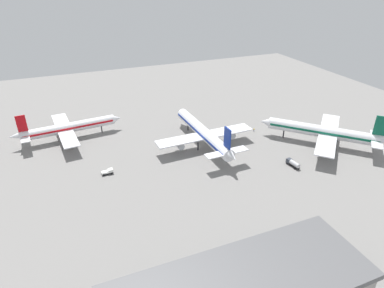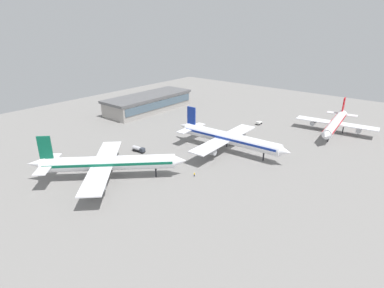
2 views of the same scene
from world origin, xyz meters
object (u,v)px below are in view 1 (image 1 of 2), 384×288
at_px(airplane_at_gate, 204,133).
at_px(airplane_taxiing, 68,128).
at_px(ground_crew_worker, 254,130).
at_px(airplane_distant, 324,132).
at_px(fuel_truck, 293,163).
at_px(pushback_tractor, 108,172).

relative_size(airplane_at_gate, airplane_taxiing, 1.13).
distance_m(airplane_at_gate, ground_crew_worker, 29.60).
bearing_deg(airplane_at_gate, ground_crew_worker, -84.58).
bearing_deg(airplane_at_gate, airplane_distant, -113.54).
height_order(airplane_at_gate, fuel_truck, airplane_at_gate).
distance_m(airplane_at_gate, airplane_distant, 53.81).
xyz_separation_m(airplane_taxiing, pushback_tractor, (11.53, -37.52, -4.55)).
relative_size(fuel_truck, ground_crew_worker, 3.87).
bearing_deg(pushback_tractor, ground_crew_worker, 7.40).
distance_m(airplane_taxiing, pushback_tractor, 39.52).
relative_size(airplane_at_gate, fuel_truck, 8.69).
distance_m(fuel_truck, pushback_tractor, 73.40).
height_order(airplane_taxiing, airplane_distant, airplane_distant).
distance_m(airplane_distant, pushback_tractor, 94.90).
relative_size(airplane_taxiing, ground_crew_worker, 29.88).
bearing_deg(fuel_truck, airplane_taxiing, 47.80).
bearing_deg(fuel_truck, pushback_tractor, 66.37).
bearing_deg(airplane_distant, ground_crew_worker, -1.65).
bearing_deg(ground_crew_worker, pushback_tractor, 100.71).
xyz_separation_m(airplane_taxiing, fuel_truck, (81.42, -59.97, -4.13)).
distance_m(airplane_distant, ground_crew_worker, 32.12).
bearing_deg(fuel_truck, airplane_at_gate, 34.78).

